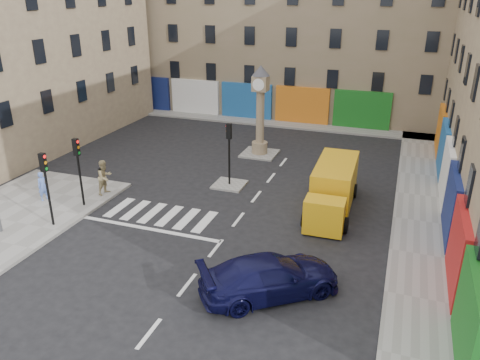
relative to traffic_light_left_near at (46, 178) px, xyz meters
The scene contains 15 objects.
ground 8.71m from the traffic_light_left_near, ahead, with size 120.00×120.00×0.00m, color black.
sidewalk_right 19.79m from the traffic_light_left_near, 29.96° to the left, with size 2.60×30.00×0.15m, color gray.
sidewalk_far 22.56m from the traffic_light_left_near, 78.94° to the left, with size 32.00×2.40×0.15m, color gray.
island_near 10.35m from the traffic_light_left_near, 51.07° to the left, with size 1.80×1.80×0.12m, color gray.
island_far 15.38m from the traffic_light_left_near, 65.46° to the left, with size 2.40×2.40×0.12m, color gray.
building_far 28.74m from the traffic_light_left_near, 81.21° to the left, with size 32.00×10.00×17.00m, color #826E57.
building_left 16.66m from the traffic_light_left_near, 132.20° to the left, with size 8.00×20.00×15.00m, color #998664.
traffic_light_left_near is the anchor object (origin of this frame).
traffic_light_left_far 2.40m from the traffic_light_left_near, 90.00° to the left, with size 0.28×0.22×3.70m.
traffic_light_island 10.03m from the traffic_light_left_near, 51.07° to the left, with size 0.28×0.22×3.70m.
clock_pillar 15.19m from the traffic_light_left_near, 65.45° to the left, with size 1.20×1.20×6.10m.
navy_sedan 11.80m from the traffic_light_left_near, ahead, with size 2.20×5.41×1.57m, color black.
yellow_van 14.31m from the traffic_light_left_near, 28.21° to the left, with size 2.33×6.55×2.37m.
pedestrian_blue 3.69m from the traffic_light_left_near, 137.35° to the left, with size 0.59×0.38×1.61m, color #597ACD.
pedestrian_tan 4.35m from the traffic_light_left_near, 86.32° to the left, with size 0.96×0.75×1.98m, color tan.
Camera 1 is at (7.20, -15.96, 10.92)m, focal length 35.00 mm.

